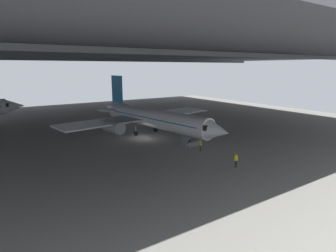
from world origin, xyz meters
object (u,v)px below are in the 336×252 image
object	(u,v)px
airplane_main	(152,118)
crew_worker_near_nose	(236,160)
boarding_stairs	(191,141)
crew_worker_by_stairs	(201,145)
traffic_cone_orange	(235,153)

from	to	relation	value
airplane_main	crew_worker_near_nose	bearing A→B (deg)	-89.75
boarding_stairs	crew_worker_near_nose	size ratio (longest dim) A/B	2.54
boarding_stairs	crew_worker_near_nose	xyz separation A→B (m)	(-1.74, -11.03, 0.29)
crew_worker_by_stairs	boarding_stairs	bearing A→B (deg)	74.53
crew_worker_by_stairs	traffic_cone_orange	xyz separation A→B (m)	(2.95, -3.97, -0.72)
crew_worker_near_nose	boarding_stairs	bearing A→B (deg)	81.04
boarding_stairs	traffic_cone_orange	world-z (taller)	boarding_stairs
airplane_main	traffic_cone_orange	distance (m)	17.01
airplane_main	crew_worker_by_stairs	size ratio (longest dim) A/B	18.47
boarding_stairs	traffic_cone_orange	xyz separation A→B (m)	(2.01, -7.39, -0.42)
boarding_stairs	crew_worker_by_stairs	xyz separation A→B (m)	(-0.95, -3.42, 0.30)
airplane_main	traffic_cone_orange	world-z (taller)	airplane_main
crew_worker_by_stairs	traffic_cone_orange	world-z (taller)	crew_worker_by_stairs
airplane_main	boarding_stairs	size ratio (longest dim) A/B	7.35
traffic_cone_orange	crew_worker_by_stairs	bearing A→B (deg)	126.66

